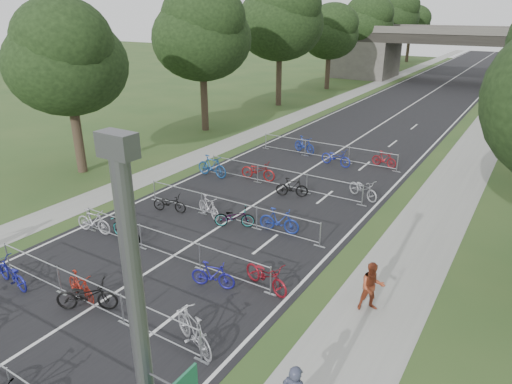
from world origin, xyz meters
TOP-DOWN VIEW (x-y plane):
  - road at (0.00, 50.00)m, footprint 11.00×140.00m
  - sidewalk_right at (8.00, 50.00)m, footprint 3.00×140.00m
  - sidewalk_left at (-7.50, 50.00)m, footprint 2.00×140.00m
  - lane_markings at (0.00, 50.00)m, footprint 0.12×140.00m
  - overpass_bridge at (0.00, 65.00)m, footprint 31.00×8.00m
  - tree_left_0 at (-11.39, 15.93)m, footprint 6.72×6.72m
  - tree_left_1 at (-11.39, 27.93)m, footprint 7.56×7.56m
  - tree_left_2 at (-11.39, 39.93)m, footprint 8.40×8.40m
  - tree_left_3 at (-11.39, 51.93)m, footprint 6.72×6.72m
  - tree_left_4 at (-11.39, 63.93)m, footprint 7.56×7.56m
  - tree_left_5 at (-11.39, 75.93)m, footprint 8.40×8.40m
  - tree_left_6 at (-11.39, 87.93)m, footprint 6.72×6.72m
  - barrier_row_2 at (0.00, 7.20)m, footprint 9.70×0.08m
  - barrier_row_3 at (0.00, 11.00)m, footprint 9.70×0.08m
  - barrier_row_4 at (0.00, 15.00)m, footprint 9.70×0.08m
  - barrier_row_5 at (0.00, 20.00)m, footprint 9.70×0.08m
  - barrier_row_6 at (0.00, 26.00)m, footprint 9.70×0.08m
  - bike_8 at (-3.37, 6.60)m, footprint 1.97×0.86m
  - bike_9 at (-0.68, 7.40)m, footprint 1.69×0.74m
  - bike_10 at (-0.02, 7.11)m, footprint 2.07×1.66m
  - bike_11 at (4.09, 7.53)m, footprint 2.10×1.32m
  - bike_12 at (-4.30, 10.92)m, footprint 1.87×0.74m
  - bike_13 at (-2.58, 11.16)m, footprint 1.92×0.87m
  - bike_14 at (2.66, 10.31)m, footprint 1.71×0.86m
  - bike_15 at (4.30, 11.21)m, footprint 2.17×1.26m
  - bike_16 at (-3.01, 14.35)m, footprint 1.81×1.02m
  - bike_17 at (-1.04, 14.88)m, footprint 1.81×1.09m
  - bike_18 at (0.57, 14.67)m, footprint 1.90×1.42m
  - bike_19 at (2.53, 15.27)m, footprint 1.91×0.79m
  - bike_20 at (-4.30, 19.43)m, footprint 2.13×0.71m
  - bike_21 at (-1.73, 20.38)m, footprint 2.16×0.95m
  - bike_22 at (1.07, 19.21)m, footprint 1.75×1.04m
  - bike_23 at (4.30, 20.93)m, footprint 2.09×1.52m
  - bike_25 at (-1.85, 26.50)m, footprint 1.96×1.14m
  - bike_26 at (1.02, 25.15)m, footprint 2.12×0.98m
  - bike_27 at (3.64, 26.52)m, footprint 1.68×0.72m
  - pedestrian_b at (7.78, 12.01)m, footprint 1.04×1.00m

SIDE VIEW (x-z plane):
  - lane_markings at x=0.00m, z-range 0.00..0.00m
  - road at x=0.00m, z-range 0.00..0.01m
  - sidewalk_right at x=8.00m, z-range 0.00..0.01m
  - sidewalk_left at x=-7.50m, z-range 0.00..0.01m
  - bike_16 at x=-3.01m, z-range 0.00..0.90m
  - bike_18 at x=0.57m, z-range 0.00..0.95m
  - bike_13 at x=-2.58m, z-range 0.00..0.97m
  - bike_27 at x=3.64m, z-range 0.00..0.98m
  - bike_9 at x=-0.68m, z-range 0.00..0.98m
  - bike_14 at x=2.66m, z-range 0.00..0.99m
  - bike_8 at x=-3.37m, z-range 0.00..1.00m
  - bike_22 at x=1.07m, z-range 0.00..1.02m
  - bike_23 at x=4.30m, z-range 0.00..1.05m
  - bike_17 at x=-1.04m, z-range 0.00..1.05m
  - bike_10 at x=-0.02m, z-range 0.00..1.05m
  - bike_26 at x=1.02m, z-range 0.00..1.07m
  - bike_15 at x=4.30m, z-range 0.00..1.08m
  - barrier_row_2 at x=0.00m, z-range 0.00..1.10m
  - barrier_row_3 at x=0.00m, z-range 0.00..1.10m
  - barrier_row_4 at x=0.00m, z-range 0.00..1.10m
  - barrier_row_5 at x=0.00m, z-range 0.00..1.10m
  - barrier_row_6 at x=0.00m, z-range 0.00..1.10m
  - bike_12 at x=-4.30m, z-range 0.00..1.09m
  - bike_21 at x=-1.73m, z-range 0.00..1.10m
  - bike_19 at x=2.53m, z-range 0.00..1.11m
  - bike_25 at x=-1.85m, z-range 0.00..1.14m
  - bike_11 at x=4.09m, z-range 0.00..1.22m
  - bike_20 at x=-4.30m, z-range 0.00..1.26m
  - pedestrian_b at x=7.78m, z-range 0.00..1.70m
  - overpass_bridge at x=0.00m, z-range 0.01..7.06m
  - tree_left_0 at x=-11.39m, z-range 1.36..11.61m
  - tree_left_3 at x=-11.39m, z-range 1.36..11.61m
  - tree_left_6 at x=-11.39m, z-range 1.36..11.61m
  - tree_left_1 at x=-11.39m, z-range 1.54..13.07m
  - tree_left_4 at x=-11.39m, z-range 1.54..13.07m
  - tree_left_2 at x=-11.39m, z-range 1.71..14.52m
  - tree_left_5 at x=-11.39m, z-range 1.71..14.52m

